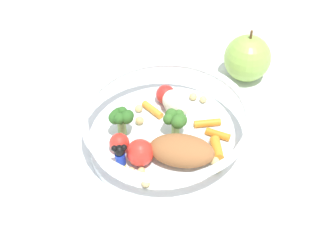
{
  "coord_description": "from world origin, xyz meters",
  "views": [
    {
      "loc": [
        -0.33,
        -0.17,
        0.4
      ],
      "look_at": [
        -0.01,
        -0.0,
        0.03
      ],
      "focal_mm": 45.42,
      "sensor_mm": 36.0,
      "label": 1
    }
  ],
  "objects": [
    {
      "name": "ground_plane",
      "position": [
        0.0,
        0.0,
        0.0
      ],
      "size": [
        2.4,
        2.4,
        0.0
      ],
      "primitive_type": "plane",
      "color": "white"
    },
    {
      "name": "food_container",
      "position": [
        -0.01,
        -0.0,
        0.03
      ],
      "size": [
        0.21,
        0.21,
        0.06
      ],
      "color": "white",
      "rests_on": "ground_plane"
    },
    {
      "name": "loose_apple",
      "position": [
        0.17,
        -0.04,
        0.03
      ],
      "size": [
        0.07,
        0.07,
        0.08
      ],
      "color": "#8CB74C",
      "rests_on": "ground_plane"
    }
  ]
}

